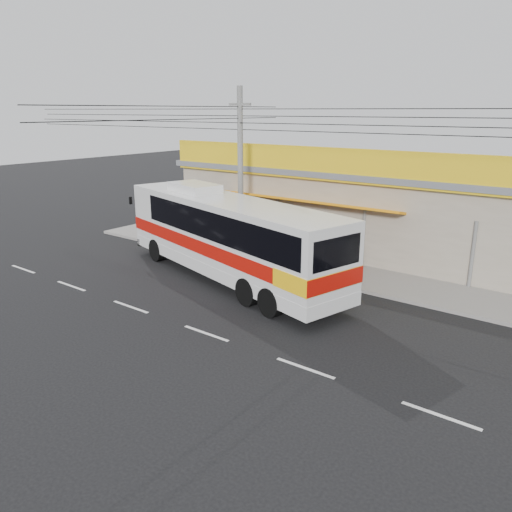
{
  "coord_description": "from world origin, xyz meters",
  "views": [
    {
      "loc": [
        10.88,
        -14.03,
        7.41
      ],
      "look_at": [
        -1.25,
        2.0,
        1.52
      ],
      "focal_mm": 35.0,
      "sensor_mm": 36.0,
      "label": 1
    }
  ],
  "objects": [
    {
      "name": "sidewalk",
      "position": [
        0.0,
        6.0,
        0.07
      ],
      "size": [
        30.0,
        3.2,
        0.15
      ],
      "primitive_type": "cube",
      "color": "gray",
      "rests_on": "ground"
    },
    {
      "name": "motorbike_dark",
      "position": [
        -11.37,
        5.09,
        0.62
      ],
      "size": [
        1.63,
        0.71,
        0.95
      ],
      "primitive_type": "imported",
      "rotation": [
        0.0,
        0.0,
        1.75
      ],
      "color": "black",
      "rests_on": "sidewalk"
    },
    {
      "name": "utility_pole",
      "position": [
        -4.79,
        5.4,
        7.03
      ],
      "size": [
        34.0,
        14.0,
        8.52
      ],
      "color": "#5D5C5A",
      "rests_on": "ground"
    },
    {
      "name": "coach_bus",
      "position": [
        -2.91,
        2.34,
        2.17
      ],
      "size": [
        13.45,
        6.12,
        4.06
      ],
      "rotation": [
        0.0,
        0.0,
        -0.26
      ],
      "color": "silver",
      "rests_on": "ground"
    },
    {
      "name": "lane_markings",
      "position": [
        0.0,
        -2.5,
        0.0
      ],
      "size": [
        50.0,
        0.12,
        0.01
      ],
      "primitive_type": null,
      "color": "silver",
      "rests_on": "ground"
    },
    {
      "name": "motorbike_red",
      "position": [
        -8.88,
        6.78,
        0.63
      ],
      "size": [
        1.83,
        0.7,
        0.95
      ],
      "primitive_type": "imported",
      "rotation": [
        0.0,
        0.0,
        1.61
      ],
      "color": "maroon",
      "rests_on": "sidewalk"
    },
    {
      "name": "ground",
      "position": [
        0.0,
        0.0,
        0.0
      ],
      "size": [
        120.0,
        120.0,
        0.0
      ],
      "primitive_type": "plane",
      "color": "black",
      "rests_on": "ground"
    },
    {
      "name": "storefront_building",
      "position": [
        -0.01,
        11.54,
        2.3
      ],
      "size": [
        22.6,
        9.2,
        5.7
      ],
      "color": "gray",
      "rests_on": "ground"
    }
  ]
}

